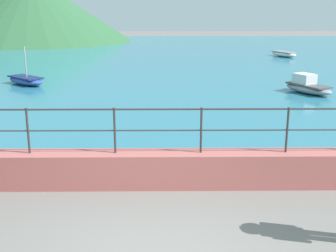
# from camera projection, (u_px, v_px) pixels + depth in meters

# --- Properties ---
(promenade_wall) EXTENTS (20.00, 0.56, 0.70)m
(promenade_wall) POSITION_uv_depth(u_px,v_px,m) (158.00, 169.00, 8.64)
(promenade_wall) COLOR #BC605B
(promenade_wall) RESTS_ON ground
(railing) EXTENTS (18.44, 0.04, 0.90)m
(railing) POSITION_uv_depth(u_px,v_px,m) (158.00, 122.00, 8.39)
(railing) COLOR #383330
(railing) RESTS_ON promenade_wall
(lake_water) EXTENTS (64.00, 44.32, 0.06)m
(lake_water) POSITION_uv_depth(u_px,v_px,m) (161.00, 57.00, 30.56)
(lake_water) COLOR teal
(lake_water) RESTS_ON ground
(hill_main) EXTENTS (19.74, 19.74, 6.34)m
(hill_main) POSITION_uv_depth(u_px,v_px,m) (33.00, 10.00, 43.52)
(hill_main) COLOR #33663D
(hill_main) RESTS_ON ground
(boat_0) EXTENTS (1.88, 2.45, 0.76)m
(boat_0) POSITION_uv_depth(u_px,v_px,m) (308.00, 86.00, 17.72)
(boat_0) COLOR gray
(boat_0) RESTS_ON lake_water
(boat_2) EXTENTS (2.31, 2.21, 1.71)m
(boat_2) POSITION_uv_depth(u_px,v_px,m) (26.00, 80.00, 19.66)
(boat_2) COLOR #2D4C9E
(boat_2) RESTS_ON lake_water
(boat_3) EXTENTS (1.80, 2.46, 0.36)m
(boat_3) POSITION_uv_depth(u_px,v_px,m) (284.00, 54.00, 30.60)
(boat_3) COLOR white
(boat_3) RESTS_ON lake_water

